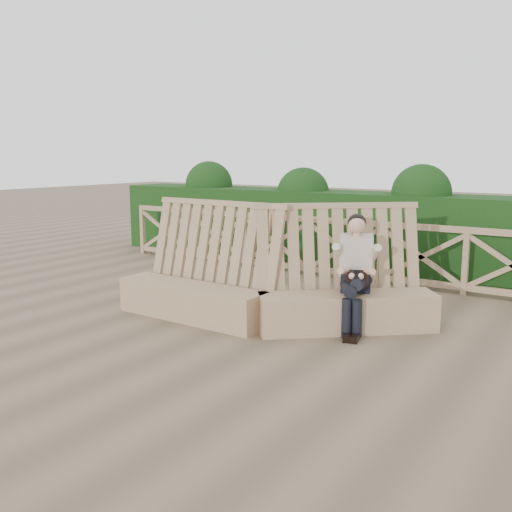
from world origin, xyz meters
The scene contains 5 objects.
ground centered at (0.00, 0.00, 0.00)m, with size 60.00×60.00×0.00m, color brown.
bench centered at (0.35, 0.43, 0.41)m, with size 4.16×2.08×1.62m.
woman centered at (1.44, 0.79, 0.80)m, with size 0.61×0.94×1.50m.
guardrail centered at (0.00, 3.50, 0.55)m, with size 10.10×0.09×1.10m.
hedge centered at (0.00, 4.70, 0.75)m, with size 12.00×1.20×1.50m, color black.
Camera 1 is at (4.32, -5.82, 2.23)m, focal length 40.00 mm.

